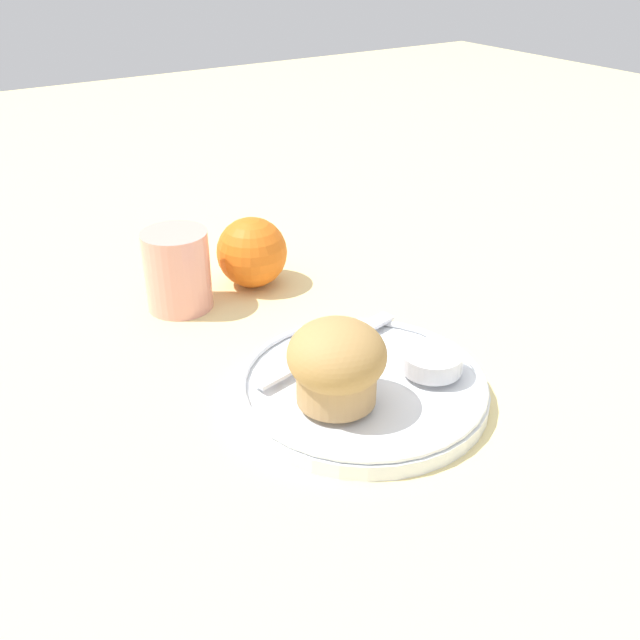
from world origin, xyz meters
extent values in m
plane|color=beige|center=(0.00, 0.00, 0.00)|extent=(3.00, 3.00, 0.00)
cylinder|color=white|center=(0.00, 0.00, 0.01)|extent=(0.22, 0.22, 0.01)
torus|color=white|center=(0.00, 0.00, 0.02)|extent=(0.21, 0.21, 0.01)
cylinder|color=tan|center=(-0.04, -0.01, 0.04)|extent=(0.07, 0.07, 0.04)
ellipsoid|color=#A87F47|center=(-0.04, -0.01, 0.06)|extent=(0.08, 0.08, 0.06)
cylinder|color=silver|center=(0.06, -0.02, 0.03)|extent=(0.05, 0.05, 0.02)
cylinder|color=silver|center=(0.06, -0.02, 0.03)|extent=(0.05, 0.05, 0.00)
sphere|color=#4C194C|center=(0.02, 0.06, 0.03)|extent=(0.01, 0.01, 0.01)
sphere|color=#4C194C|center=(0.03, 0.06, 0.03)|extent=(0.01, 0.01, 0.01)
cube|color=silver|center=(0.00, 0.06, 0.02)|extent=(0.17, 0.05, 0.00)
sphere|color=orange|center=(0.02, 0.25, 0.04)|extent=(0.08, 0.08, 0.08)
cylinder|color=#E5998C|center=(-0.07, 0.24, 0.04)|extent=(0.07, 0.07, 0.09)
camera|label=1|loc=(-0.31, -0.41, 0.37)|focal=40.00mm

